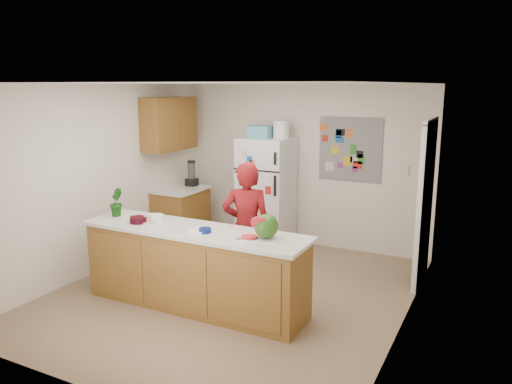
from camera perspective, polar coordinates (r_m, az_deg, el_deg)
The scene contains 26 objects.
floor at distance 6.20m, azimuth -2.73°, elevation -11.56°, with size 4.00×4.50×0.02m, color brown.
wall_back at distance 7.82m, azimuth 5.39°, elevation 3.02°, with size 4.00×0.02×2.50m, color beige.
wall_left at distance 7.01m, azimuth -17.27°, elevation 1.47°, with size 0.02×4.50×2.50m, color beige.
wall_right at distance 5.14m, azimuth 17.00°, elevation -2.25°, with size 0.02×4.50×2.50m, color beige.
ceiling at distance 5.68m, azimuth -2.99°, elevation 12.41°, with size 4.00×4.50×0.02m, color white.
doorway at distance 6.60m, azimuth 18.91°, elevation -1.33°, with size 0.03×0.85×2.04m, color black.
peninsula_base at distance 5.74m, azimuth -7.03°, elevation -8.80°, with size 2.60×0.62×0.88m, color brown.
peninsula_top at distance 5.59m, azimuth -7.16°, elevation -4.39°, with size 2.68×0.70×0.04m, color silver.
side_counter_base at distance 8.00m, azimuth -8.53°, elevation -2.86°, with size 0.60×0.80×0.86m, color brown.
side_counter_top at distance 7.90m, azimuth -8.63°, elevation 0.30°, with size 0.64×0.84×0.04m, color silver.
upper_cabinets at distance 7.79m, azimuth -9.87°, elevation 7.68°, with size 0.35×1.00×0.80m, color brown.
refrigerator at distance 7.73m, azimuth 1.19°, elevation -0.05°, with size 0.75×0.70×1.70m, color silver.
fridge_top_bin at distance 7.63m, azimuth 0.54°, elevation 6.94°, with size 0.35×0.28×0.18m, color #5999B2.
photo_collage at distance 7.52m, azimuth 10.71°, elevation 4.81°, with size 0.95×0.01×0.95m, color slate.
person at distance 5.97m, azimuth -1.08°, elevation -4.15°, with size 0.59×0.39×1.61m, color maroon.
blender_appliance at distance 8.03m, azimuth -7.38°, elevation 2.05°, with size 0.12×0.12×0.38m, color black.
cutting_board at distance 5.18m, azimuth 0.48°, elevation -5.33°, with size 0.39×0.29×0.01m, color white.
watermelon at distance 5.13m, azimuth 1.18°, elevation -3.94°, with size 0.25×0.25×0.25m, color #1B6113.
watermelon_slice at distance 5.18m, azimuth -0.74°, elevation -5.15°, with size 0.17×0.17×0.02m, color red.
cherry_bowl at distance 5.93m, azimuth -13.29°, elevation -3.11°, with size 0.20×0.20×0.07m, color black.
white_bowl at distance 6.01m, azimuth -11.47°, elevation -2.88°, with size 0.21×0.21×0.06m, color silver.
cobalt_bowl at distance 5.42m, azimuth -5.85°, elevation -4.39°, with size 0.14×0.14×0.05m, color #0A175A.
plate at distance 5.96m, azimuth -12.35°, elevation -3.26°, with size 0.23×0.23×0.02m, color beige.
paper_towel at distance 5.48m, azimuth -6.51°, elevation -4.37°, with size 0.19×0.17×0.02m, color silver.
keys at distance 5.15m, azimuth -1.72°, elevation -5.44°, with size 0.09×0.04×0.01m, color gray.
potted_plant at distance 6.28m, azimuth -15.73°, elevation -1.13°, with size 0.19×0.15×0.34m, color #174411.
Camera 1 is at (2.83, -4.93, 2.48)m, focal length 35.00 mm.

